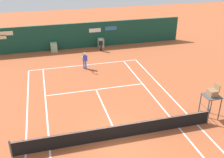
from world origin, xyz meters
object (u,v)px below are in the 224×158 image
Objects in this scene: player_on_baseline at (85,59)px; tennis_ball_by_sideline at (117,73)px; umpire_chair at (212,96)px; ball_kid_centre_post at (101,44)px.

player_on_baseline is 3.38m from tennis_ball_by_sideline.
umpire_chair is at bearing 122.68° from player_on_baseline.
umpire_chair is at bearing -65.04° from tennis_ball_by_sideline.
player_on_baseline is 5.15m from ball_kid_centre_post.
umpire_chair is 15.28m from ball_kid_centre_post.
ball_kid_centre_post is 20.11× the size of tennis_ball_by_sideline.
ball_kid_centre_post is at bearing 90.66° from tennis_ball_by_sideline.
umpire_chair reaches higher than ball_kid_centre_post.
umpire_chair is 12.21m from player_on_baseline.
ball_kid_centre_post is at bearing -119.94° from player_on_baseline.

